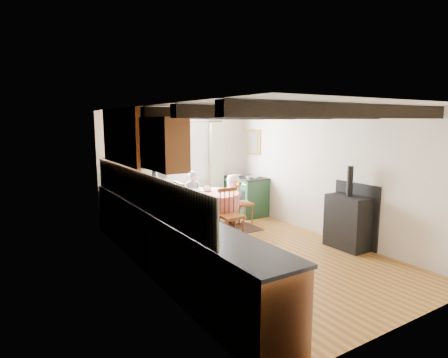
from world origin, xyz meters
TOP-DOWN VIEW (x-y plane):
  - floor at (0.00, 0.00)m, footprint 3.60×5.50m
  - ceiling at (0.00, 0.00)m, footprint 3.60×5.50m
  - wall_back at (0.00, 2.75)m, footprint 3.60×0.00m
  - wall_front at (0.00, -2.75)m, footprint 3.60×0.00m
  - wall_left at (-1.80, 0.00)m, footprint 0.00×5.50m
  - wall_right at (1.80, 0.00)m, footprint 0.00×5.50m
  - beam_a at (0.00, -2.00)m, footprint 3.60×0.16m
  - beam_b at (0.00, -1.00)m, footprint 3.60×0.16m
  - beam_c at (0.00, 0.00)m, footprint 3.60×0.16m
  - beam_d at (0.00, 1.00)m, footprint 3.60×0.16m
  - beam_e at (0.00, 2.00)m, footprint 3.60×0.16m
  - splash_left at (-1.78, 0.30)m, footprint 0.02×4.50m
  - splash_back at (-1.00, 2.73)m, footprint 1.40×0.02m
  - base_cabinet_left at (-1.50, 0.00)m, footprint 0.60×5.30m
  - base_cabinet_back at (-1.05, 2.45)m, footprint 1.30×0.60m
  - worktop_left at (-1.48, 0.00)m, footprint 0.64×5.30m
  - worktop_back at (-1.05, 2.43)m, footprint 1.30×0.64m
  - wall_cabinet_glass at (-1.63, 1.20)m, footprint 0.34×1.80m
  - wall_cabinet_solid at (-1.63, -0.30)m, footprint 0.34×0.90m
  - window_frame at (0.10, 2.73)m, footprint 1.34×0.03m
  - window_pane at (0.10, 2.74)m, footprint 1.20×0.01m
  - curtain_left at (-0.75, 2.65)m, footprint 0.35×0.10m
  - curtain_right at (0.95, 2.65)m, footprint 0.35×0.10m
  - curtain_rod at (0.10, 2.65)m, footprint 2.00×0.03m
  - wall_picture at (1.77, 2.30)m, footprint 0.04×0.50m
  - wall_plate at (1.05, 2.72)m, footprint 0.30×0.02m
  - rug at (0.11, 1.58)m, footprint 1.82×1.42m
  - dining_table at (0.11, 1.58)m, footprint 1.25×1.25m
  - chair_near at (0.13, 0.74)m, footprint 0.43×0.45m
  - chair_left at (-0.77, 1.48)m, footprint 0.48×0.46m
  - chair_right at (0.95, 1.58)m, footprint 0.45×0.44m
  - aga_range at (1.47, 2.16)m, footprint 0.65×1.00m
  - cast_iron_stove at (1.58, -0.73)m, footprint 0.43×0.72m
  - child_far at (0.08, 2.25)m, footprint 0.48×0.38m
  - child_right at (0.79, 1.69)m, footprint 0.35×0.53m
  - bowl_a at (-0.08, 1.70)m, footprint 0.24×0.24m
  - bowl_b at (0.16, 1.74)m, footprint 0.30×0.30m
  - cup at (0.20, 1.79)m, footprint 0.12×0.12m
  - canister_tall at (-1.22, 2.42)m, footprint 0.13×0.13m
  - canister_wide at (-1.12, 2.53)m, footprint 0.20×0.20m
  - canister_slim at (-0.71, 2.41)m, footprint 0.11×0.11m

SIDE VIEW (x-z plane):
  - floor at x=0.00m, z-range 0.00..0.00m
  - rug at x=0.11m, z-range 0.00..0.01m
  - dining_table at x=0.11m, z-range 0.00..0.76m
  - base_cabinet_left at x=-1.50m, z-range 0.00..0.88m
  - base_cabinet_back at x=-1.05m, z-range 0.00..0.88m
  - aga_range at x=1.47m, z-range 0.00..0.92m
  - chair_right at x=0.95m, z-range 0.00..0.94m
  - chair_near at x=0.13m, z-range 0.00..0.96m
  - chair_left at x=-0.77m, z-range 0.00..1.05m
  - child_right at x=0.79m, z-range 0.00..1.07m
  - child_far at x=0.08m, z-range 0.00..1.13m
  - cast_iron_stove at x=1.58m, z-range 0.00..1.44m
  - bowl_a at x=-0.08m, z-range 0.76..0.81m
  - bowl_b at x=0.16m, z-range 0.76..0.82m
  - cup at x=0.20m, z-range 0.76..0.85m
  - worktop_left at x=-1.48m, z-range 0.88..0.92m
  - worktop_back at x=-1.05m, z-range 0.88..0.92m
  - canister_wide at x=-1.12m, z-range 0.92..1.14m
  - canister_tall at x=-1.22m, z-range 0.92..1.14m
  - canister_slim at x=-0.71m, z-range 0.92..1.22m
  - curtain_left at x=-0.75m, z-range 0.05..2.15m
  - curtain_right at x=0.95m, z-range 0.05..2.15m
  - wall_back at x=0.00m, z-range 0.00..2.40m
  - wall_front at x=0.00m, z-range 0.00..2.40m
  - wall_left at x=-1.80m, z-range 0.00..2.40m
  - wall_right at x=1.80m, z-range 0.00..2.40m
  - splash_left at x=-1.78m, z-range 0.92..1.48m
  - splash_back at x=-1.00m, z-range 0.92..1.48m
  - window_frame at x=0.10m, z-range 0.83..2.37m
  - window_pane at x=0.10m, z-range 0.90..2.30m
  - wall_picture at x=1.77m, z-range 1.40..2.00m
  - wall_plate at x=1.05m, z-range 1.55..1.85m
  - wall_cabinet_solid at x=-1.63m, z-range 1.55..2.25m
  - wall_cabinet_glass at x=-1.63m, z-range 1.50..2.40m
  - curtain_rod at x=0.10m, z-range 2.19..2.22m
  - beam_a at x=0.00m, z-range 2.23..2.39m
  - beam_b at x=0.00m, z-range 2.23..2.39m
  - beam_c at x=0.00m, z-range 2.23..2.39m
  - beam_d at x=0.00m, z-range 2.23..2.39m
  - beam_e at x=0.00m, z-range 2.23..2.39m
  - ceiling at x=0.00m, z-range 2.40..2.40m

